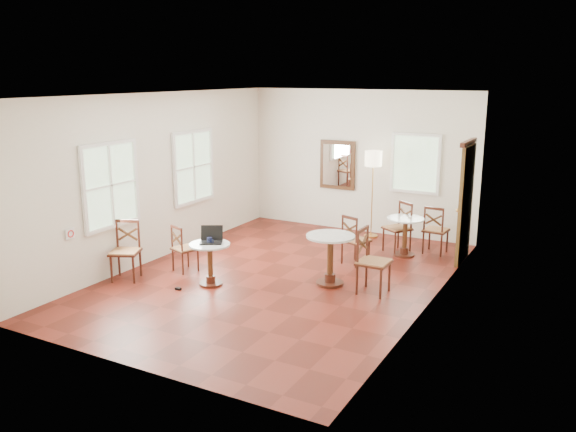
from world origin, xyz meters
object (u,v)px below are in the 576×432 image
Objects in this scene: cafe_table_mid at (330,254)px; cafe_table_back at (405,232)px; chair_mid_a at (355,240)px; chair_back_a at (435,230)px; power_adapter at (178,289)px; chair_near_b at (126,251)px; chair_near_a at (184,248)px; navy_mug at (210,240)px; floor_lamp at (373,164)px; mouse at (219,241)px; laptop at (211,238)px; cafe_table_near at (210,259)px; chair_mid_b at (372,261)px; chair_back_b at (398,227)px; water_glass at (209,241)px.

cafe_table_mid reaches higher than cafe_table_back.
chair_mid_a is 1.72m from chair_back_a.
chair_mid_a is 9.65× the size of power_adapter.
chair_near_b reaches higher than chair_back_a.
chair_near_a is 0.92m from navy_mug.
cafe_table_mid is at bearing -0.83° from chair_near_b.
floor_lamp is (2.63, 4.38, 1.03)m from chair_near_b.
cafe_table_mid is 1.16m from chair_mid_a.
power_adapter is at bearing -145.50° from cafe_table_mid.
chair_back_a is at bearing 39.60° from mouse.
chair_near_b is 1.08× the size of chair_mid_a.
laptop reaches higher than chair_near_a.
cafe_table_near is at bearing -129.65° from mouse.
chair_mid_b reaches higher than chair_back_a.
chair_near_b is 1.47m from navy_mug.
chair_near_b is (-0.59, -0.77, 0.08)m from chair_near_a.
cafe_table_mid is 3.36m from chair_near_b.
power_adapter is at bearing 55.81° from chair_back_a.
chair_mid_a is at bearing 39.88° from mouse.
cafe_table_back is 0.81× the size of chair_mid_a.
navy_mug is at bearing -102.25° from laptop.
chair_mid_a reaches higher than chair_near_a.
floor_lamp is (-0.83, 0.76, 1.04)m from chair_back_b.
chair_near_b reaches higher than navy_mug.
chair_near_b is 1.06× the size of chair_back_a.
chair_mid_b is at bearing -86.19° from cafe_table_back.
laptop is 4.90× the size of mouse.
cafe_table_near is 3.81m from chair_back_b.
mouse is 0.15m from navy_mug.
floor_lamp reaches higher than water_glass.
navy_mug is (-2.73, -3.40, 0.28)m from chair_back_a.
chair_mid_b is at bearing 20.73° from water_glass.
chair_back_b is 0.53× the size of floor_lamp.
chair_mid_a reaches higher than navy_mug.
chair_back_a is 1.90m from floor_lamp.
cafe_table_mid is at bearing 29.02° from cafe_table_near.
chair_near_a is 0.89× the size of chair_back_a.
chair_near_b is 1.58m from mouse.
laptop is 3.67× the size of navy_mug.
chair_back_b is 10.63× the size of water_glass.
navy_mug is (0.79, -0.33, 0.33)m from chair_near_a.
chair_back_b is at bearing 80.26° from cafe_table_mid.
mouse reaches higher than cafe_table_near.
chair_back_b is 10.24× the size of power_adapter.
chair_back_b is at bearing -115.98° from chair_near_a.
water_glass is 0.96× the size of power_adapter.
floor_lamp is at bearing 72.42° from navy_mug.
mouse is 1.02× the size of water_glass.
chair_mid_b is 3.42m from floor_lamp.
cafe_table_mid is 0.72m from chair_mid_b.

